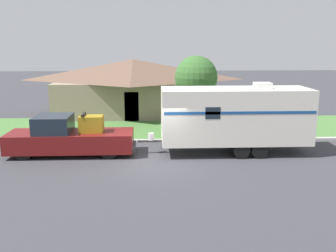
% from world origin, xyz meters
% --- Properties ---
extents(ground_plane, '(120.00, 120.00, 0.00)m').
position_xyz_m(ground_plane, '(0.00, 0.00, 0.00)').
color(ground_plane, '#38383D').
extents(curb_strip, '(80.00, 0.30, 0.14)m').
position_xyz_m(curb_strip, '(0.00, 3.75, 0.07)').
color(curb_strip, '#ADADA8').
rests_on(curb_strip, ground_plane).
extents(lawn_strip, '(80.00, 7.00, 0.03)m').
position_xyz_m(lawn_strip, '(0.00, 7.40, 0.01)').
color(lawn_strip, '#477538').
rests_on(lawn_strip, ground_plane).
extents(house_across_street, '(12.35, 7.46, 4.21)m').
position_xyz_m(house_across_street, '(-1.76, 12.92, 2.18)').
color(house_across_street, gray).
rests_on(house_across_street, ground_plane).
extents(pickup_truck, '(6.22, 2.01, 2.07)m').
position_xyz_m(pickup_truck, '(-4.44, 1.53, 0.87)').
color(pickup_truck, black).
rests_on(pickup_truck, ground_plane).
extents(travel_trailer, '(8.48, 2.41, 3.53)m').
position_xyz_m(travel_trailer, '(3.78, 1.53, 1.90)').
color(travel_trailer, black).
rests_on(travel_trailer, ground_plane).
extents(mailbox, '(0.48, 0.20, 1.29)m').
position_xyz_m(mailbox, '(-6.84, 4.41, 0.99)').
color(mailbox, brown).
rests_on(mailbox, ground_plane).
extents(tree_in_yard, '(2.61, 2.61, 4.70)m').
position_xyz_m(tree_in_yard, '(2.37, 6.23, 3.37)').
color(tree_in_yard, brown).
rests_on(tree_in_yard, ground_plane).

